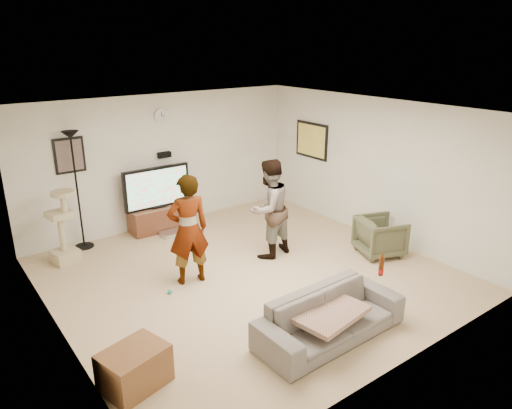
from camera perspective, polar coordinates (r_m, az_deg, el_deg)
floor at (r=7.43m, az=-0.90°, el=-8.43°), size 5.50×5.50×0.02m
ceiling at (r=6.65m, az=-1.02°, el=11.20°), size 5.50×5.50×0.02m
wall_back at (r=9.22m, az=-11.02°, el=5.14°), size 5.50×0.04×2.50m
wall_front at (r=5.12m, az=17.46°, el=-7.01°), size 5.50×0.04×2.50m
wall_left at (r=5.88m, az=-23.34°, el=-4.28°), size 0.04×5.50×2.50m
wall_right at (r=8.76m, az=13.85°, el=4.19°), size 0.04×5.50×2.50m
wall_clock at (r=9.03m, az=-11.28°, el=10.34°), size 0.26×0.04×0.26m
wall_speaker at (r=9.14m, az=-10.91°, el=5.86°), size 0.25×0.10×0.10m
picture_back at (r=8.56m, az=-21.41°, el=5.49°), size 0.42×0.03×0.52m
picture_right at (r=9.75m, az=6.66°, el=7.63°), size 0.03×0.78×0.62m
tv_stand at (r=9.20m, az=-11.51°, el=-1.60°), size 1.10×0.45×0.46m
console_box at (r=8.95m, az=-10.06°, el=-3.43°), size 0.40×0.30×0.07m
tv at (r=9.00m, az=-11.77°, el=2.03°), size 1.29×0.08×0.76m
tv_screen at (r=8.96m, az=-11.65°, el=1.96°), size 1.18×0.01×0.67m
floor_lamp at (r=8.53m, az=-20.58°, el=1.49°), size 0.32×0.32×2.03m
cat_tree at (r=8.20m, az=-22.28°, el=-2.52°), size 0.45×0.45×1.20m
person_left at (r=6.96m, az=-8.10°, el=-2.99°), size 0.67×0.51×1.66m
person_right at (r=7.74m, az=1.57°, el=-0.52°), size 0.89×0.75×1.65m
sofa at (r=5.95m, az=8.88°, el=-13.09°), size 1.93×0.78×0.56m
throw_blanket at (r=5.85m, az=8.39°, el=-12.53°), size 1.00×0.83×0.06m
beer_bottle at (r=6.35m, az=14.75°, el=-7.16°), size 0.06×0.06×0.25m
armchair at (r=8.23m, az=14.62°, el=-3.69°), size 0.90×0.89×0.64m
side_table at (r=5.36m, az=-14.33°, el=-18.42°), size 0.75×0.64×0.43m
toy_ball at (r=7.00m, az=-10.26°, el=-10.23°), size 0.06×0.06×0.06m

